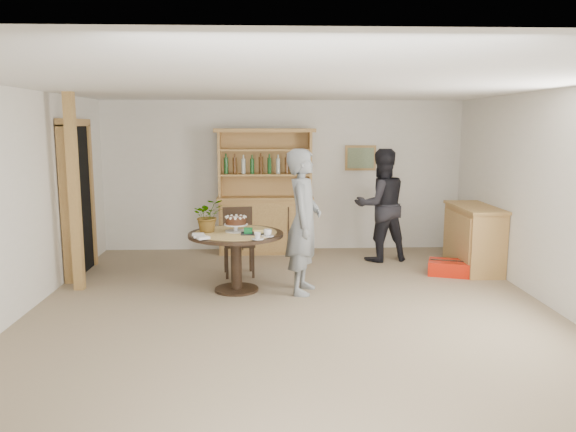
{
  "coord_description": "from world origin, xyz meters",
  "views": [
    {
      "loc": [
        -0.29,
        -5.9,
        2.1
      ],
      "look_at": [
        -0.03,
        0.52,
        1.05
      ],
      "focal_mm": 35.0,
      "sensor_mm": 36.0,
      "label": 1
    }
  ],
  "objects_px": {
    "sideboard": "(474,238)",
    "adult_person": "(381,205)",
    "dining_chair": "(238,237)",
    "teen_boy": "(304,222)",
    "red_suitcase": "(450,268)",
    "hutch": "(265,211)",
    "dining_table": "(236,244)"
  },
  "relations": [
    {
      "from": "sideboard",
      "to": "adult_person",
      "type": "xyz_separation_m",
      "value": [
        -1.25,
        0.61,
        0.4
      ]
    },
    {
      "from": "sideboard",
      "to": "dining_chair",
      "type": "height_order",
      "value": "dining_chair"
    },
    {
      "from": "teen_boy",
      "to": "adult_person",
      "type": "distance_m",
      "value": 2.11
    },
    {
      "from": "dining_chair",
      "to": "teen_boy",
      "type": "distance_m",
      "value": 1.32
    },
    {
      "from": "sideboard",
      "to": "adult_person",
      "type": "bearing_deg",
      "value": 154.1
    },
    {
      "from": "adult_person",
      "to": "red_suitcase",
      "type": "xyz_separation_m",
      "value": [
        0.83,
        -0.9,
        -0.77
      ]
    },
    {
      "from": "hutch",
      "to": "teen_boy",
      "type": "xyz_separation_m",
      "value": [
        0.48,
        -2.28,
        0.22
      ]
    },
    {
      "from": "hutch",
      "to": "adult_person",
      "type": "distance_m",
      "value": 1.9
    },
    {
      "from": "dining_chair",
      "to": "teen_boy",
      "type": "xyz_separation_m",
      "value": [
        0.86,
        -0.93,
        0.37
      ]
    },
    {
      "from": "dining_table",
      "to": "dining_chair",
      "type": "relative_size",
      "value": 1.27
    },
    {
      "from": "dining_chair",
      "to": "sideboard",
      "type": "bearing_deg",
      "value": -5.43
    },
    {
      "from": "teen_boy",
      "to": "sideboard",
      "type": "bearing_deg",
      "value": -55.05
    },
    {
      "from": "adult_person",
      "to": "teen_boy",
      "type": "bearing_deg",
      "value": 38.12
    },
    {
      "from": "dining_chair",
      "to": "adult_person",
      "type": "height_order",
      "value": "adult_person"
    },
    {
      "from": "dining_table",
      "to": "adult_person",
      "type": "height_order",
      "value": "adult_person"
    },
    {
      "from": "teen_boy",
      "to": "red_suitcase",
      "type": "height_order",
      "value": "teen_boy"
    },
    {
      "from": "dining_table",
      "to": "red_suitcase",
      "type": "bearing_deg",
      "value": 12.18
    },
    {
      "from": "hutch",
      "to": "dining_chair",
      "type": "relative_size",
      "value": 2.16
    },
    {
      "from": "teen_boy",
      "to": "dining_chair",
      "type": "bearing_deg",
      "value": 55.65
    },
    {
      "from": "dining_chair",
      "to": "dining_table",
      "type": "bearing_deg",
      "value": -96.6
    },
    {
      "from": "sideboard",
      "to": "teen_boy",
      "type": "bearing_deg",
      "value": -157.9
    },
    {
      "from": "sideboard",
      "to": "teen_boy",
      "type": "relative_size",
      "value": 0.7
    },
    {
      "from": "hutch",
      "to": "sideboard",
      "type": "xyz_separation_m",
      "value": [
        3.04,
        -1.24,
        -0.22
      ]
    },
    {
      "from": "dining_table",
      "to": "dining_chair",
      "type": "distance_m",
      "value": 0.83
    },
    {
      "from": "teen_boy",
      "to": "adult_person",
      "type": "relative_size",
      "value": 1.04
    },
    {
      "from": "dining_table",
      "to": "red_suitcase",
      "type": "distance_m",
      "value": 3.09
    },
    {
      "from": "adult_person",
      "to": "hutch",
      "type": "bearing_deg",
      "value": -32.94
    },
    {
      "from": "dining_chair",
      "to": "adult_person",
      "type": "bearing_deg",
      "value": 11.07
    },
    {
      "from": "dining_chair",
      "to": "red_suitcase",
      "type": "distance_m",
      "value": 3.03
    },
    {
      "from": "sideboard",
      "to": "adult_person",
      "type": "relative_size",
      "value": 0.72
    },
    {
      "from": "dining_table",
      "to": "adult_person",
      "type": "distance_m",
      "value": 2.67
    },
    {
      "from": "hutch",
      "to": "dining_chair",
      "type": "bearing_deg",
      "value": -105.8
    }
  ]
}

